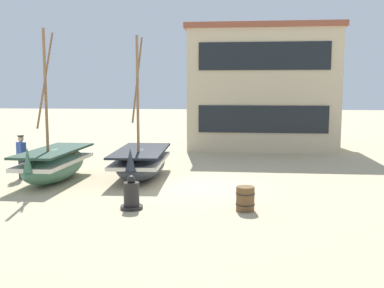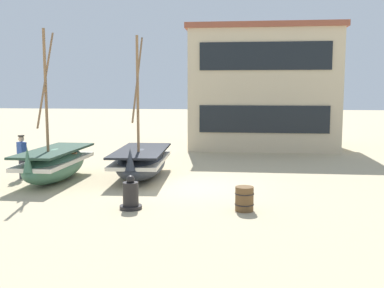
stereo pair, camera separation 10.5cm
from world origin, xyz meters
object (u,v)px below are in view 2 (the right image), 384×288
at_px(fishing_boat_centre_large, 55,163).
at_px(harbor_building_main, 262,88).
at_px(fisherman_by_hull, 22,157).
at_px(fishing_boat_near_left, 141,162).
at_px(wooden_barrel, 244,199).
at_px(capstan_winch, 131,196).

distance_m(fishing_boat_centre_large, harbor_building_main, 14.35).
bearing_deg(fisherman_by_hull, fishing_boat_centre_large, -13.26).
relative_size(fishing_boat_near_left, fisherman_by_hull, 3.23).
bearing_deg(fisherman_by_hull, fishing_boat_near_left, 8.68).
distance_m(wooden_barrel, harbor_building_main, 15.28).
distance_m(fishing_boat_centre_large, wooden_barrel, 7.84).
distance_m(fishing_boat_near_left, harbor_building_main, 11.97).
bearing_deg(capstan_winch, wooden_barrel, 2.40).
distance_m(fisherman_by_hull, harbor_building_main, 14.93).
bearing_deg(harbor_building_main, fishing_boat_near_left, -115.68).
distance_m(fishing_boat_centre_large, capstan_winch, 5.20).
xyz_separation_m(fishing_boat_centre_large, wooden_barrel, (7.05, -3.41, -0.32)).
bearing_deg(capstan_winch, harbor_building_main, 74.02).
height_order(fishing_boat_centre_large, capstan_winch, fishing_boat_centre_large).
xyz_separation_m(capstan_winch, wooden_barrel, (3.26, 0.14, -0.04)).
relative_size(fishing_boat_centre_large, wooden_barrel, 7.95).
relative_size(fishing_boat_near_left, wooden_barrel, 7.77).
height_order(fishing_boat_near_left, fishing_boat_centre_large, fishing_boat_centre_large).
xyz_separation_m(fishing_boat_near_left, wooden_barrel, (3.99, -4.44, -0.27)).
distance_m(fisherman_by_hull, capstan_winch, 6.55).
height_order(fishing_boat_near_left, wooden_barrel, fishing_boat_near_left).
xyz_separation_m(fishing_boat_centre_large, harbor_building_main, (8.10, 11.51, 2.82)).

